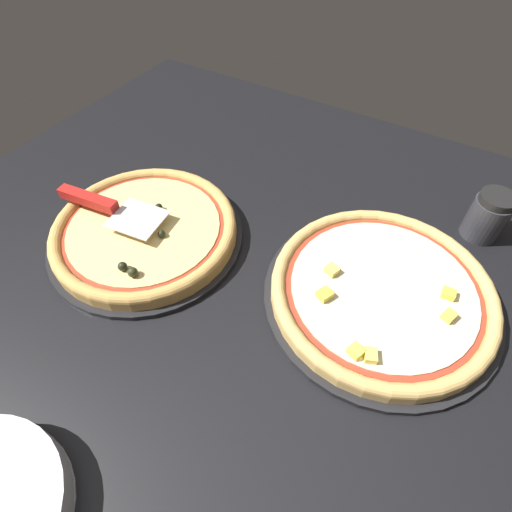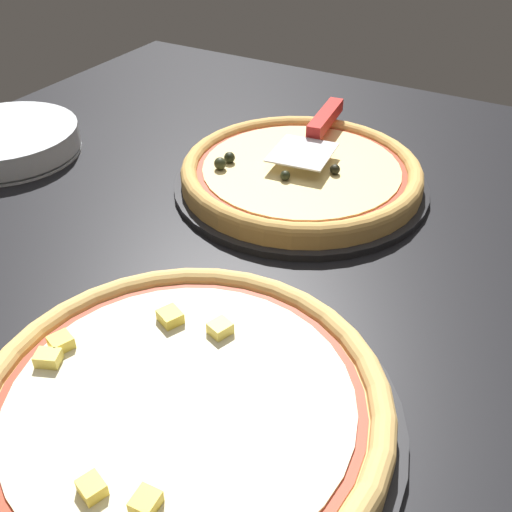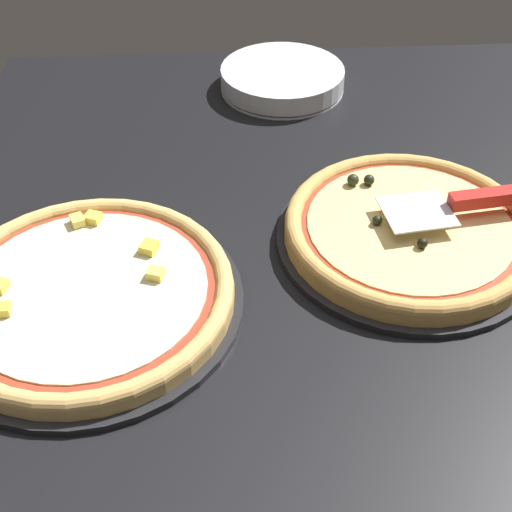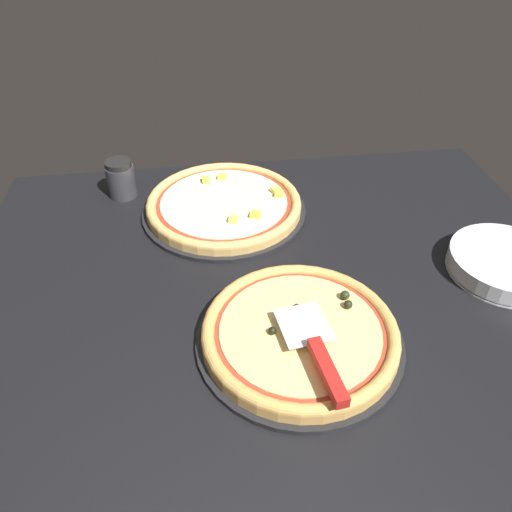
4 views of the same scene
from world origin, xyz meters
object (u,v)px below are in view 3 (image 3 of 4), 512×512
at_px(serving_spatula, 474,201).
at_px(plate_stack, 282,79).
at_px(pizza_front, 409,228).
at_px(pizza_back, 87,292).

height_order(serving_spatula, plate_stack, serving_spatula).
distance_m(serving_spatula, plate_stack, 0.50).
bearing_deg(serving_spatula, pizza_front, 98.59).
distance_m(pizza_front, pizza_back, 0.44).
xyz_separation_m(pizza_front, serving_spatula, (0.01, -0.09, 0.03)).
bearing_deg(pizza_front, pizza_back, 102.66).
distance_m(pizza_back, serving_spatula, 0.53).
bearing_deg(pizza_back, plate_stack, -28.22).
height_order(pizza_front, serving_spatula, serving_spatula).
xyz_separation_m(pizza_front, plate_stack, (0.46, 0.13, -0.00)).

